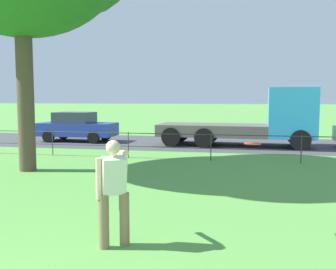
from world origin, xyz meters
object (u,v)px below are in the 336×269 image
at_px(frisbee, 253,144).
at_px(flatbed_truck_left, 259,121).
at_px(car_blue_right, 77,127).
at_px(person_thrower, 113,190).

relative_size(frisbee, flatbed_truck_left, 0.04).
distance_m(car_blue_right, flatbed_truck_left, 9.33).
xyz_separation_m(person_thrower, car_blue_right, (-6.77, 13.29, -0.11)).
relative_size(person_thrower, flatbed_truck_left, 0.22).
xyz_separation_m(frisbee, flatbed_truck_left, (0.48, 12.17, -0.32)).
height_order(person_thrower, frisbee, person_thrower).
bearing_deg(person_thrower, flatbed_truck_left, 78.96).
relative_size(frisbee, car_blue_right, 0.07).
bearing_deg(frisbee, car_blue_right, 125.52).
bearing_deg(frisbee, flatbed_truck_left, 87.73).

